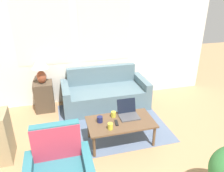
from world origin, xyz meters
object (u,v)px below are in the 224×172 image
Objects in this scene: table_lamp at (40,67)px; cup_white at (110,126)px; coffee_table at (121,123)px; laptop at (128,113)px; tv_remote at (117,123)px; couch at (105,94)px; cup_navy at (100,119)px; cup_yellow at (113,114)px.

cup_white is at bearing -57.92° from table_lamp.
coffee_table is 3.36× the size of laptop.
tv_remote is (1.13, -1.47, -0.55)m from table_lamp.
couch is at bearing -6.23° from table_lamp.
cup_navy is 0.27m from tv_remote.
table_lamp is 1.96m from laptop.
cup_white is 0.66× the size of tv_remote.
couch is 11.59× the size of tv_remote.
cup_navy reaches higher than coffee_table.
laptop is 0.49m from cup_white.
coffee_table is at bearing 26.55° from tv_remote.
cup_yellow is 0.94× the size of cup_white.
table_lamp is 1.68× the size of laptop.
tv_remote is (0.25, -0.11, -0.04)m from cup_navy.
coffee_table is (1.21, -1.43, -0.60)m from table_lamp.
table_lamp is 3.47× the size of tv_remote.
table_lamp is 0.50× the size of coffee_table.
cup_yellow reaches higher than coffee_table.
coffee_table is at bearing -11.33° from cup_navy.
cup_yellow reaches higher than tv_remote.
cup_navy is at bearing 115.87° from cup_white.
cup_navy is (0.89, -1.36, -0.51)m from table_lamp.
coffee_table is at bearing -141.99° from laptop.
laptop is at bearing -43.14° from table_lamp.
laptop is at bearing 34.61° from tv_remote.
table_lamp is at bearing 123.06° from cup_navy.
couch reaches higher than coffee_table.
cup_yellow is at bearing 174.21° from laptop.
laptop is 3.33× the size of cup_yellow.
cup_yellow is at bearing 88.83° from tv_remote.
tv_remote is (-0.12, -1.33, 0.15)m from couch.
table_lamp is (-1.26, 0.14, 0.70)m from couch.
cup_yellow is (-0.08, 0.16, 0.09)m from coffee_table.
cup_white is at bearing -142.23° from laptop.
laptop is at bearing -83.72° from couch.
coffee_table is 10.58× the size of cup_white.
couch is at bearing 84.73° from tv_remote.
cup_white is (1.00, -1.59, -0.51)m from table_lamp.
couch is 1.44m from table_lamp.
coffee_table is 11.09× the size of cup_navy.
laptop is 3.30× the size of cup_navy.
table_lamp reaches higher than tv_remote.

